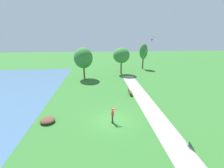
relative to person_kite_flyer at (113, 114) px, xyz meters
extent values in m
plane|color=#33702D|center=(0.04, 0.48, -1.05)|extent=(120.00, 120.00, 0.00)
cube|color=#ADA393|center=(5.16, 2.48, -1.04)|extent=(3.41, 32.06, 0.02)
cube|color=#232328|center=(-0.01, 0.12, -1.02)|extent=(0.25, 0.13, 0.06)
cylinder|color=#383842|center=(-0.03, 0.12, -0.60)|extent=(0.14, 0.14, 0.82)
cube|color=#232328|center=(0.01, -0.12, -1.02)|extent=(0.25, 0.13, 0.06)
cylinder|color=#383842|center=(-0.01, -0.12, -0.60)|extent=(0.14, 0.14, 0.82)
cube|color=red|center=(-0.02, 0.00, 0.11)|extent=(0.26, 0.42, 0.60)
sphere|color=tan|center=(-0.02, 0.00, 0.57)|extent=(0.22, 0.22, 0.22)
ellipsoid|color=black|center=(-0.04, 0.00, 0.61)|extent=(0.25, 0.25, 0.13)
cylinder|color=red|center=(0.19, 0.11, 0.56)|extent=(0.55, 0.30, 0.43)
cylinder|color=red|center=(0.21, -0.07, 0.56)|extent=(0.51, 0.39, 0.43)
sphere|color=tan|center=(0.36, 0.04, 0.69)|extent=(0.10, 0.10, 0.10)
pyramid|color=orange|center=(3.58, 0.45, 8.07)|extent=(0.75, 1.24, 0.38)
cone|color=#E02D9E|center=(3.85, 0.40, 7.80)|extent=(0.23, 0.23, 0.22)
cylinder|color=black|center=(3.85, 0.40, 7.91)|extent=(0.21, 1.09, 0.02)
cylinder|color=silver|center=(2.10, 0.22, 4.22)|extent=(3.51, 0.38, 7.06)
cube|color=brown|center=(3.38, 7.93, -0.60)|extent=(0.49, 1.51, 0.05)
cube|color=brown|center=(3.19, 7.92, -0.37)|extent=(0.09, 1.50, 0.40)
cube|color=#2D2D33|center=(3.52, 8.60, -0.82)|extent=(0.06, 0.06, 0.45)
cube|color=#2D2D33|center=(3.20, 8.59, -0.82)|extent=(0.06, 0.06, 0.45)
cube|color=#2D2D33|center=(3.56, 7.26, -0.82)|extent=(0.06, 0.06, 0.45)
cube|color=#2D2D33|center=(3.24, 7.25, -0.82)|extent=(0.06, 0.06, 0.45)
cylinder|color=brown|center=(9.71, 25.33, 0.53)|extent=(0.35, 0.35, 3.16)
ellipsoid|color=#387F38|center=(9.71, 25.33, 3.49)|extent=(2.07, 1.75, 3.92)
cylinder|color=brown|center=(3.44, 20.55, 0.51)|extent=(0.33, 0.33, 3.11)
ellipsoid|color=#387F38|center=(3.44, 20.55, 3.26)|extent=(3.69, 3.44, 3.42)
cylinder|color=brown|center=(-4.72, 17.34, 0.40)|extent=(0.32, 0.32, 2.89)
ellipsoid|color=#387F38|center=(-4.72, 17.34, 3.32)|extent=(3.76, 4.00, 4.20)
ellipsoid|color=brown|center=(-7.25, 0.56, -0.79)|extent=(1.61, 1.51, 0.51)
camera|label=1|loc=(-1.14, -15.57, 8.82)|focal=25.85mm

